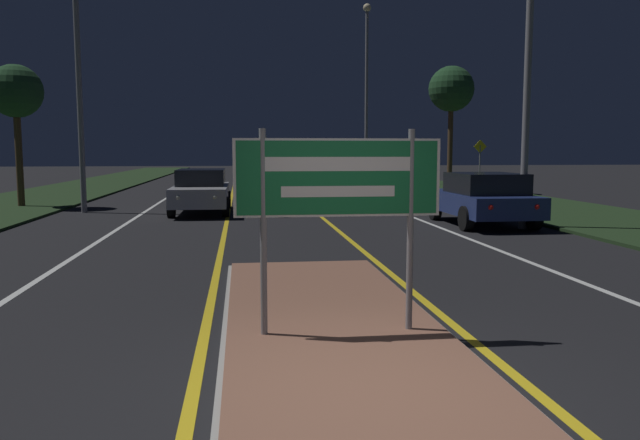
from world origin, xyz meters
TOP-DOWN VIEW (x-y plane):
  - ground_plane at (0.00, 0.00)m, footprint 160.00×160.00m
  - median_island at (0.00, 1.72)m, footprint 2.48×8.60m
  - verge_left at (-9.50, 20.00)m, footprint 5.00×100.00m
  - verge_right at (9.50, 20.00)m, footprint 5.00×100.00m
  - centre_line_yellow_left at (-1.43, 25.00)m, footprint 0.12×70.00m
  - centre_line_yellow_right at (1.43, 25.00)m, footprint 0.12×70.00m
  - lane_line_white_left at (-4.20, 25.00)m, footprint 0.12×70.00m
  - lane_line_white_right at (4.20, 25.00)m, footprint 0.12×70.00m
  - edge_line_white_left at (-7.20, 25.00)m, footprint 0.10×70.00m
  - edge_line_white_right at (7.20, 25.00)m, footprint 0.10×70.00m
  - highway_sign at (0.00, 1.72)m, footprint 2.18×0.07m
  - streetlight_right_far at (6.32, 31.58)m, footprint 0.47×0.47m
  - car_receding_0 at (5.55, 11.58)m, footprint 2.04×4.16m
  - car_receding_1 at (5.85, 24.51)m, footprint 2.01×4.43m
  - car_receding_2 at (2.70, 31.71)m, footprint 1.85×4.19m
  - car_receding_3 at (5.61, 42.75)m, footprint 1.92×4.38m
  - car_approaching_0 at (-2.30, 16.00)m, footprint 1.85×4.58m
  - warning_sign at (9.66, 22.28)m, footprint 0.60×0.06m
  - roadside_palm_left at (-8.76, 18.50)m, footprint 1.85×1.85m
  - roadside_palm_right at (8.84, 23.98)m, footprint 2.13×2.13m

SIDE VIEW (x-z plane):
  - ground_plane at x=0.00m, z-range 0.00..0.00m
  - centre_line_yellow_left at x=-1.43m, z-range 0.00..0.01m
  - centre_line_yellow_right at x=1.43m, z-range 0.00..0.01m
  - lane_line_white_left at x=-4.20m, z-range 0.00..0.01m
  - lane_line_white_right at x=4.20m, z-range 0.00..0.01m
  - edge_line_white_left at x=-7.20m, z-range 0.00..0.01m
  - edge_line_white_right at x=7.20m, z-range 0.00..0.01m
  - verge_left at x=-9.50m, z-range 0.00..0.08m
  - verge_right at x=9.50m, z-range 0.00..0.08m
  - median_island at x=0.00m, z-range -0.01..0.09m
  - car_receding_1 at x=5.85m, z-range 0.07..1.42m
  - car_approaching_0 at x=-2.30m, z-range 0.03..1.45m
  - car_receding_0 at x=5.55m, z-range 0.03..1.46m
  - car_receding_3 at x=5.61m, z-range 0.06..1.46m
  - car_receding_2 at x=2.70m, z-range 0.04..1.54m
  - warning_sign at x=9.66m, z-range 0.33..2.76m
  - highway_sign at x=0.00m, z-range 0.56..2.72m
  - roadside_palm_left at x=-8.76m, z-range 1.55..6.49m
  - roadside_palm_right at x=8.84m, z-range 1.90..7.79m
  - streetlight_right_far at x=6.32m, z-range 1.05..11.49m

